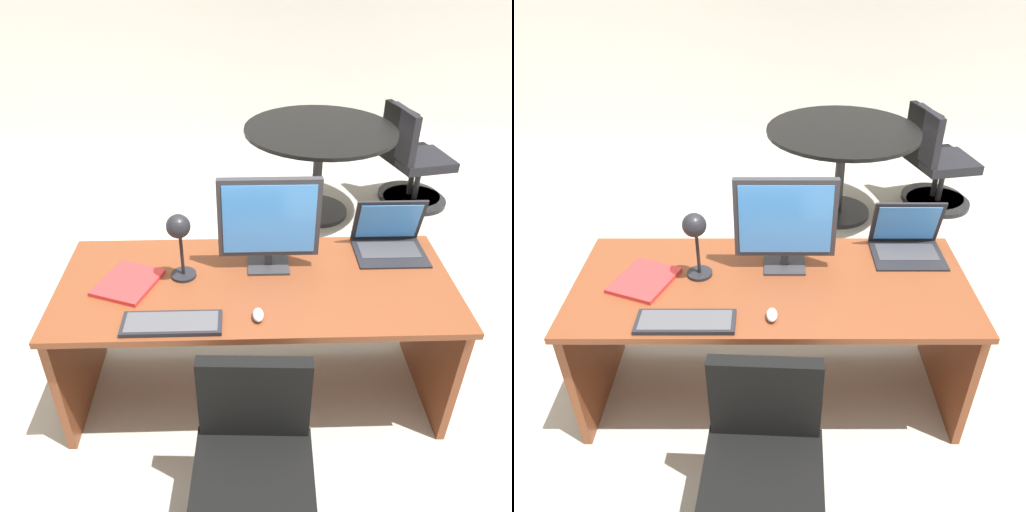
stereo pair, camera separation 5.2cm
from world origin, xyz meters
TOP-DOWN VIEW (x-y plane):
  - ground at (0.00, 1.50)m, footprint 12.00×12.00m
  - back_wall at (0.00, 4.07)m, footprint 10.00×0.10m
  - desk at (0.00, 0.05)m, footprint 1.86×0.78m
  - monitor at (0.06, 0.13)m, footprint 0.48×0.16m
  - laptop at (0.69, 0.28)m, footprint 0.35×0.28m
  - keyboard at (-0.36, -0.30)m, footprint 0.42×0.15m
  - mouse at (-0.00, -0.26)m, footprint 0.05×0.09m
  - desk_lamp at (-0.34, 0.03)m, footprint 0.12×0.14m
  - book at (-0.60, 0.00)m, footprint 0.33×0.35m
  - office_chair at (-0.03, -0.75)m, footprint 0.56×0.56m
  - meeting_table at (0.58, 2.02)m, footprint 1.24×1.24m
  - meeting_chair_near at (1.43, 2.28)m, footprint 0.59×0.57m
  - meeting_chair_far at (1.45, 2.19)m, footprint 0.56×0.56m

SIDE VIEW (x-z plane):
  - ground at x=0.00m, z-range 0.00..0.00m
  - office_chair at x=-0.03m, z-range -0.08..0.74m
  - meeting_chair_near at x=1.43m, z-range -0.09..0.78m
  - meeting_chair_far at x=1.45m, z-range -0.08..0.79m
  - desk at x=0.00m, z-range 0.15..0.90m
  - meeting_table at x=0.58m, z-range 0.20..0.97m
  - book at x=-0.60m, z-range 0.75..0.77m
  - keyboard at x=-0.36m, z-range 0.75..0.77m
  - mouse at x=0.00m, z-range 0.75..0.78m
  - laptop at x=0.69m, z-range 0.69..0.96m
  - desk_lamp at x=-0.34m, z-range 0.82..1.17m
  - monitor at x=0.06m, z-range 0.77..1.24m
  - back_wall at x=0.00m, z-range 0.00..2.80m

